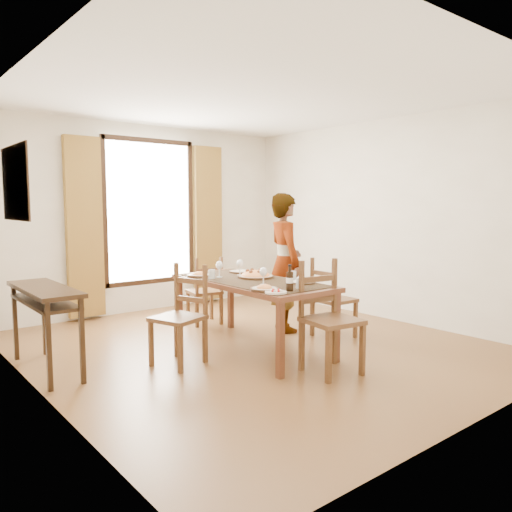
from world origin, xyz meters
TOP-DOWN VIEW (x-y plane):
  - ground at (0.00, 0.00)m, footprint 5.00×5.00m
  - room_shell at (-0.00, 0.13)m, footprint 4.60×5.10m
  - console_table at (-2.03, 0.60)m, footprint 0.38×1.20m
  - dining_table at (-0.09, -0.04)m, footprint 0.86×1.89m
  - chair_west at (-0.94, -0.00)m, footprint 0.55×0.55m
  - chair_north at (0.15, 1.22)m, footprint 0.46×0.46m
  - chair_south at (0.01, -1.08)m, footprint 0.52×0.52m
  - chair_east at (0.94, -0.27)m, footprint 0.44×0.44m
  - man at (0.74, 0.33)m, footprint 0.88×0.81m
  - plate_sw at (-0.38, -0.61)m, footprint 0.27×0.27m
  - plate_se at (0.18, -0.55)m, footprint 0.27×0.27m
  - plate_nw at (-0.37, 0.54)m, footprint 0.27×0.27m
  - plate_ne at (0.17, 0.49)m, footprint 0.27×0.27m
  - pasta_platter at (0.04, 0.05)m, footprint 0.40×0.40m
  - caprese_plate at (-0.41, -0.81)m, footprint 0.20×0.20m
  - wine_glass_a at (-0.21, -0.39)m, footprint 0.08×0.08m
  - wine_glass_b at (0.02, 0.30)m, footprint 0.08×0.08m
  - wine_glass_c at (-0.25, 0.33)m, footprint 0.08×0.08m
  - tumbler_a at (0.24, -0.35)m, footprint 0.07×0.07m
  - tumbler_b at (-0.37, 0.29)m, footprint 0.07×0.07m
  - tumbler_c at (-0.06, -0.75)m, footprint 0.07×0.07m
  - wine_bottle at (-0.23, -0.80)m, footprint 0.07×0.07m

SIDE VIEW (x-z plane):
  - ground at x=0.00m, z-range 0.00..0.00m
  - chair_north at x=0.15m, z-range -0.03..0.86m
  - chair_east at x=0.94m, z-range -0.03..0.91m
  - chair_west at x=-0.94m, z-range -0.03..0.94m
  - chair_south at x=0.01m, z-range -0.04..1.01m
  - console_table at x=-2.03m, z-range 0.28..1.08m
  - dining_table at x=-0.09m, z-range 0.31..1.07m
  - caprese_plate at x=-0.41m, z-range 0.76..0.80m
  - plate_sw at x=-0.38m, z-range 0.76..0.81m
  - plate_se at x=0.18m, z-range 0.76..0.81m
  - plate_nw at x=-0.37m, z-range 0.76..0.81m
  - plate_ne at x=0.17m, z-range 0.76..0.81m
  - pasta_platter at x=0.04m, z-range 0.76..0.86m
  - tumbler_a at x=0.24m, z-range 0.76..0.86m
  - tumbler_b at x=-0.37m, z-range 0.76..0.86m
  - tumbler_c at x=-0.06m, z-range 0.76..0.86m
  - man at x=0.74m, z-range 0.00..1.70m
  - wine_glass_a at x=-0.21m, z-range 0.76..0.94m
  - wine_glass_b at x=0.02m, z-range 0.76..0.94m
  - wine_glass_c at x=-0.25m, z-range 0.76..0.94m
  - wine_bottle at x=-0.23m, z-range 0.76..1.00m
  - room_shell at x=0.00m, z-range 0.17..2.91m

